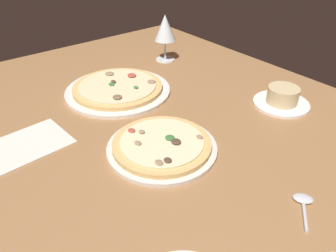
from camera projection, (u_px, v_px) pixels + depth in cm
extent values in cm
cube|color=#996B42|center=(173.00, 130.00, 90.33)|extent=(150.00, 110.00, 4.00)
cylinder|color=silver|center=(162.00, 148.00, 79.30)|extent=(26.64, 26.64, 1.00)
cylinder|color=tan|center=(162.00, 144.00, 78.70)|extent=(23.83, 23.83, 1.20)
cylinder|color=beige|center=(162.00, 141.00, 78.26)|extent=(20.04, 20.04, 0.40)
ellipsoid|color=#387033|center=(170.00, 138.00, 78.77)|extent=(2.44, 2.30, 0.51)
ellipsoid|color=#937556|center=(138.00, 143.00, 76.97)|extent=(1.91, 1.47, 0.51)
ellipsoid|color=#4C3828|center=(176.00, 142.00, 77.25)|extent=(2.50, 2.31, 0.72)
ellipsoid|color=#AD4733|center=(132.00, 130.00, 81.45)|extent=(2.12, 1.72, 0.42)
ellipsoid|color=#937556|center=(200.00, 137.00, 79.02)|extent=(1.75, 1.39, 0.54)
ellipsoid|color=#937556|center=(142.00, 132.00, 80.76)|extent=(1.63, 1.46, 0.64)
ellipsoid|color=#937556|center=(159.00, 162.00, 71.06)|extent=(2.07, 1.65, 0.45)
ellipsoid|color=#4C3828|center=(168.00, 160.00, 71.63)|extent=(1.96, 1.73, 0.55)
cylinder|color=silver|center=(118.00, 91.00, 104.48)|extent=(33.10, 33.10, 1.00)
cylinder|color=tan|center=(118.00, 88.00, 103.88)|extent=(28.20, 28.20, 1.20)
cylinder|color=beige|center=(118.00, 85.00, 103.44)|extent=(24.31, 24.31, 0.40)
ellipsoid|color=#387033|center=(111.00, 84.00, 103.05)|extent=(2.03, 1.73, 0.58)
ellipsoid|color=#937556|center=(151.00, 81.00, 104.78)|extent=(2.78, 2.66, 0.44)
ellipsoid|color=#4C3828|center=(113.00, 82.00, 104.48)|extent=(2.10, 1.49, 0.62)
ellipsoid|color=#387033|center=(136.00, 87.00, 101.16)|extent=(1.79, 1.34, 0.59)
ellipsoid|color=#AD4733|center=(132.00, 75.00, 108.36)|extent=(3.10, 2.79, 0.75)
ellipsoid|color=#937556|center=(109.00, 74.00, 109.66)|extent=(3.19, 2.90, 0.52)
ellipsoid|color=brown|center=(117.00, 97.00, 95.72)|extent=(2.85, 2.71, 0.73)
cylinder|color=white|center=(281.00, 103.00, 97.74)|extent=(16.38, 16.38, 0.80)
cylinder|color=#D1B784|center=(283.00, 95.00, 96.19)|extent=(9.05, 9.05, 4.83)
cylinder|color=silver|center=(165.00, 59.00, 127.23)|extent=(7.29, 7.29, 0.40)
cylinder|color=silver|center=(165.00, 50.00, 125.07)|extent=(0.80, 0.80, 7.46)
cone|color=silver|center=(165.00, 27.00, 120.44)|extent=(7.88, 7.88, 9.43)
cone|color=maroon|center=(165.00, 36.00, 122.09)|extent=(2.57, 2.57, 3.41)
cube|color=silver|center=(25.00, 146.00, 80.61)|extent=(16.17, 21.66, 0.30)
ellipsoid|color=silver|center=(303.00, 198.00, 65.32)|extent=(4.88, 4.65, 1.00)
cylinder|color=silver|center=(305.00, 214.00, 62.07)|extent=(5.53, 6.98, 0.70)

